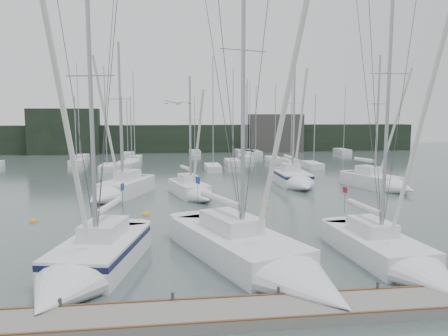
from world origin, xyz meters
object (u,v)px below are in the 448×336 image
object	(u,v)px
buoy_b	(265,208)
sailboat_mid_d	(296,180)
sailboat_mid_b	(116,191)
sailboat_mid_e	(383,183)
sailboat_near_left	(85,266)
buoy_c	(33,222)
sailboat_near_center	(266,262)
buoy_a	(146,215)
sailboat_mid_c	(195,192)
sailboat_near_right	(399,260)

from	to	relation	value
buoy_b	sailboat_mid_d	bearing A→B (deg)	60.33
sailboat_mid_b	sailboat_mid_e	xyz separation A→B (m)	(24.69, 1.01, -0.02)
sailboat_near_left	buoy_c	bearing A→B (deg)	128.30
sailboat_mid_d	sailboat_near_center	bearing A→B (deg)	-109.45
buoy_a	buoy_c	size ratio (longest dim) A/B	1.09
sailboat_near_left	sailboat_mid_c	bearing A→B (deg)	84.09
sailboat_near_center	buoy_b	bearing A→B (deg)	56.72
sailboat_near_center	sailboat_mid_c	size ratio (longest dim) A/B	1.57
sailboat_mid_b	sailboat_near_center	bearing A→B (deg)	-43.03
sailboat_near_left	sailboat_mid_b	size ratio (longest dim) A/B	1.07
sailboat_near_left	buoy_c	world-z (taller)	sailboat_near_left
sailboat_near_right	sailboat_mid_b	size ratio (longest dim) A/B	1.10
sailboat_near_left	sailboat_mid_e	distance (m)	30.90
sailboat_near_center	sailboat_mid_d	bearing A→B (deg)	49.38
sailboat_mid_d	buoy_c	bearing A→B (deg)	-151.71
buoy_b	buoy_c	bearing A→B (deg)	-171.88
sailboat_mid_e	buoy_a	xyz separation A→B (m)	(-21.87, -7.59, -0.62)
sailboat_mid_c	sailboat_near_center	bearing A→B (deg)	-99.28
sailboat_near_left	buoy_a	distance (m)	12.19
sailboat_near_right	buoy_a	xyz separation A→B (m)	(-12.14, 12.71, -0.54)
sailboat_near_right	sailboat_mid_b	world-z (taller)	sailboat_near_right
sailboat_near_right	buoy_b	distance (m)	14.42
sailboat_mid_c	buoy_a	xyz separation A→B (m)	(-3.85, -5.82, -0.55)
sailboat_mid_b	sailboat_mid_e	distance (m)	24.71
sailboat_near_left	sailboat_near_right	world-z (taller)	sailboat_near_right
buoy_b	sailboat_mid_e	bearing A→B (deg)	25.84
sailboat_near_left	sailboat_near_right	xyz separation A→B (m)	(14.17, -0.70, -0.10)
sailboat_near_center	sailboat_near_right	distance (m)	6.21
sailboat_mid_c	sailboat_mid_e	bearing A→B (deg)	-10.24
sailboat_near_right	sailboat_mid_c	size ratio (longest dim) A/B	1.40
buoy_a	buoy_c	xyz separation A→B (m)	(-7.39, -0.99, 0.00)
buoy_b	buoy_c	world-z (taller)	buoy_b
sailboat_mid_c	sailboat_mid_d	distance (m)	11.29
buoy_a	buoy_b	xyz separation A→B (m)	(8.97, 1.35, 0.00)
sailboat_mid_d	sailboat_mid_e	world-z (taller)	sailboat_mid_d
sailboat_mid_e	buoy_a	bearing A→B (deg)	-178.35
sailboat_near_left	buoy_b	bearing A→B (deg)	62.85
buoy_b	buoy_a	bearing A→B (deg)	-171.47
sailboat_near_left	buoy_c	distance (m)	12.27
sailboat_near_right	sailboat_mid_d	bearing A→B (deg)	81.02
sailboat_near_left	buoy_b	size ratio (longest dim) A/B	26.06
sailboat_near_left	sailboat_mid_e	bearing A→B (deg)	51.69
sailboat_mid_d	sailboat_mid_e	bearing A→B (deg)	-19.91
buoy_a	sailboat_near_right	bearing A→B (deg)	-46.31
sailboat_near_center	sailboat_near_right	world-z (taller)	sailboat_near_center
sailboat_near_center	sailboat_mid_b	xyz separation A→B (m)	(-8.77, 18.95, 0.03)
sailboat_mid_d	sailboat_mid_c	bearing A→B (deg)	-155.51
sailboat_mid_c	sailboat_mid_e	size ratio (longest dim) A/B	0.82
sailboat_mid_c	sailboat_mid_e	world-z (taller)	sailboat_mid_e
sailboat_mid_b	sailboat_mid_e	world-z (taller)	sailboat_mid_b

